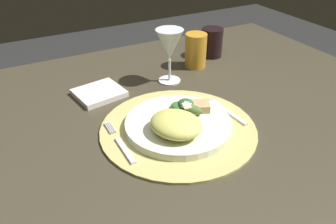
# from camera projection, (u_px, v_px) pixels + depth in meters

# --- Properties ---
(dining_table) EXTENTS (1.40, 1.03, 0.74)m
(dining_table) POSITION_uv_depth(u_px,v_px,m) (165.00, 165.00, 0.84)
(dining_table) COLOR #3B3526
(dining_table) RESTS_ON ground
(placemat) EXTENTS (0.36, 0.36, 0.01)m
(placemat) POSITION_uv_depth(u_px,v_px,m) (178.00, 128.00, 0.76)
(placemat) COLOR tan
(placemat) RESTS_ON dining_table
(dinner_plate) EXTENTS (0.24, 0.24, 0.02)m
(dinner_plate) POSITION_uv_depth(u_px,v_px,m) (178.00, 124.00, 0.75)
(dinner_plate) COLOR silver
(dinner_plate) RESTS_ON placemat
(pasta_serving) EXTENTS (0.14, 0.15, 0.04)m
(pasta_serving) POSITION_uv_depth(u_px,v_px,m) (176.00, 124.00, 0.70)
(pasta_serving) COLOR #D4D164
(pasta_serving) RESTS_ON dinner_plate
(salad_greens) EXTENTS (0.08, 0.09, 0.03)m
(salad_greens) POSITION_uv_depth(u_px,v_px,m) (185.00, 108.00, 0.78)
(salad_greens) COLOR #4F6630
(salad_greens) RESTS_ON dinner_plate
(bread_piece) EXTENTS (0.07, 0.06, 0.02)m
(bread_piece) POSITION_uv_depth(u_px,v_px,m) (197.00, 106.00, 0.79)
(bread_piece) COLOR tan
(bread_piece) RESTS_ON dinner_plate
(fork) EXTENTS (0.01, 0.16, 0.00)m
(fork) POSITION_uv_depth(u_px,v_px,m) (121.00, 143.00, 0.71)
(fork) COLOR silver
(fork) RESTS_ON placemat
(spoon) EXTENTS (0.02, 0.14, 0.01)m
(spoon) POSITION_uv_depth(u_px,v_px,m) (221.00, 107.00, 0.83)
(spoon) COLOR silver
(spoon) RESTS_ON placemat
(napkin) EXTENTS (0.14, 0.13, 0.01)m
(napkin) POSITION_uv_depth(u_px,v_px,m) (99.00, 93.00, 0.89)
(napkin) COLOR white
(napkin) RESTS_ON dining_table
(wine_glass) EXTENTS (0.08, 0.08, 0.15)m
(wine_glass) POSITION_uv_depth(u_px,v_px,m) (170.00, 46.00, 0.91)
(wine_glass) COLOR silver
(wine_glass) RESTS_ON dining_table
(amber_tumbler) EXTENTS (0.07, 0.07, 0.11)m
(amber_tumbler) POSITION_uv_depth(u_px,v_px,m) (196.00, 50.00, 1.03)
(amber_tumbler) COLOR gold
(amber_tumbler) RESTS_ON dining_table
(dark_tumbler) EXTENTS (0.07, 0.07, 0.09)m
(dark_tumbler) POSITION_uv_depth(u_px,v_px,m) (212.00, 42.00, 1.11)
(dark_tumbler) COLOR black
(dark_tumbler) RESTS_ON dining_table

